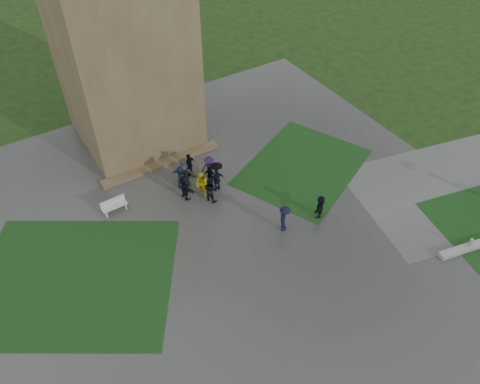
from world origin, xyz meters
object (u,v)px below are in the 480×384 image
pedestrian_mid (284,219)px  pedestrian_near (320,206)px  tower (118,22)px  bench (114,205)px

pedestrian_mid → pedestrian_near: 2.62m
tower → bench: bearing=-122.8°
tower → bench: (-4.56, -7.06, -8.49)m
tower → pedestrian_near: 17.73m
tower → bench: size_ratio=10.79×
bench → pedestrian_mid: bearing=-42.4°
pedestrian_mid → pedestrian_near: bearing=-64.0°
tower → pedestrian_near: (6.41, -14.38, -8.15)m
pedestrian_mid → pedestrian_near: size_ratio=1.14×
bench → pedestrian_near: (10.97, -7.32, 0.34)m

